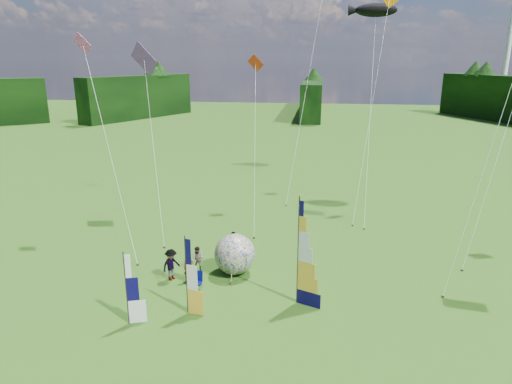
# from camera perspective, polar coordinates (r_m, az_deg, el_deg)

# --- Properties ---
(ground) EXTENTS (220.00, 220.00, 0.00)m
(ground) POSITION_cam_1_polar(r_m,az_deg,el_deg) (21.45, 1.19, -17.46)
(ground) COLOR #41811F
(ground) RESTS_ON ground
(treeline_ring) EXTENTS (210.00, 210.00, 8.00)m
(treeline_ring) POSITION_cam_1_polar(r_m,az_deg,el_deg) (19.50, 1.25, -7.65)
(treeline_ring) COLOR #13370B
(treeline_ring) RESTS_ON ground
(turbine_right) EXTENTS (8.00, 1.20, 30.00)m
(turbine_right) POSITION_cam_1_polar(r_m,az_deg,el_deg) (127.18, 29.05, 15.82)
(turbine_right) COLOR silver
(turbine_right) RESTS_ON ground
(feather_banner_main) EXTENTS (1.39, 0.66, 5.46)m
(feather_banner_main) POSITION_cam_1_polar(r_m,az_deg,el_deg) (22.72, 5.26, -7.62)
(feather_banner_main) COLOR #0B063F
(feather_banner_main) RESTS_ON ground
(side_banner_left) EXTENTS (1.08, 0.30, 3.91)m
(side_banner_left) POSITION_cam_1_polar(r_m,az_deg,el_deg) (22.31, -8.70, -10.42)
(side_banner_left) COLOR gold
(side_banner_left) RESTS_ON ground
(side_banner_far) EXTENTS (1.02, 0.41, 3.52)m
(side_banner_far) POSITION_cam_1_polar(r_m,az_deg,el_deg) (22.15, -15.91, -11.67)
(side_banner_far) COLOR white
(side_banner_far) RESTS_ON ground
(bol_inflatable) EXTENTS (2.61, 2.61, 2.35)m
(bol_inflatable) POSITION_cam_1_polar(r_m,az_deg,el_deg) (26.34, -2.67, -7.76)
(bol_inflatable) COLOR #000B9A
(bol_inflatable) RESTS_ON ground
(spectator_a) EXTENTS (0.70, 0.69, 1.64)m
(spectator_a) POSITION_cam_1_polar(r_m,az_deg,el_deg) (25.80, -8.44, -9.35)
(spectator_a) COLOR #66594C
(spectator_a) RESTS_ON ground
(spectator_b) EXTENTS (0.75, 0.40, 1.51)m
(spectator_b) POSITION_cam_1_polar(r_m,az_deg,el_deg) (26.92, -7.25, -8.31)
(spectator_b) COLOR #66594C
(spectator_b) RESTS_ON ground
(spectator_c) EXTENTS (0.99, 1.23, 1.82)m
(spectator_c) POSITION_cam_1_polar(r_m,az_deg,el_deg) (26.10, -10.55, -8.92)
(spectator_c) COLOR #66594C
(spectator_c) RESTS_ON ground
(spectator_d) EXTENTS (0.94, 1.07, 1.74)m
(spectator_d) POSITION_cam_1_polar(r_m,az_deg,el_deg) (28.32, -2.85, -6.65)
(spectator_d) COLOR #66594C
(spectator_d) RESTS_ON ground
(camp_chair) EXTENTS (0.62, 0.62, 1.04)m
(camp_chair) POSITION_cam_1_polar(r_m,az_deg,el_deg) (24.91, -7.44, -11.05)
(camp_chair) COLOR #01063E
(camp_chair) RESTS_ON ground
(kite_whale) EXTENTS (9.35, 15.84, 17.75)m
(kite_whale) POSITION_cam_1_polar(r_m,az_deg,el_deg) (37.86, 14.22, 11.26)
(kite_whale) COLOR black
(kite_whale) RESTS_ON ground
(kite_rainbow_delta) EXTENTS (12.19, 14.46, 14.07)m
(kite_rainbow_delta) POSITION_cam_1_polar(r_m,az_deg,el_deg) (32.95, -12.82, 7.42)
(kite_rainbow_delta) COLOR red
(kite_rainbow_delta) RESTS_ON ground
(kite_parafoil) EXTENTS (10.91, 11.16, 17.52)m
(kite_parafoil) POSITION_cam_1_polar(r_m,az_deg,el_deg) (26.44, 27.77, 7.61)
(kite_parafoil) COLOR red
(kite_parafoil) RESTS_ON ground
(small_kite_red) EXTENTS (5.03, 11.19, 12.73)m
(small_kite_red) POSITION_cam_1_polar(r_m,az_deg,el_deg) (33.99, -0.14, 6.94)
(small_kite_red) COLOR red
(small_kite_red) RESTS_ON ground
(small_kite_orange) EXTENTS (7.67, 11.18, 17.82)m
(small_kite_orange) POSITION_cam_1_polar(r_m,az_deg,el_deg) (36.49, 14.33, 11.13)
(small_kite_orange) COLOR #FF8600
(small_kite_orange) RESTS_ON ground
(small_kite_yellow) EXTENTS (9.27, 10.88, 13.56)m
(small_kite_yellow) POSITION_cam_1_polar(r_m,az_deg,el_deg) (31.36, 28.09, 4.99)
(small_kite_yellow) COLOR gold
(small_kite_yellow) RESTS_ON ground
(small_kite_pink) EXTENTS (10.08, 10.47, 14.08)m
(small_kite_pink) POSITION_cam_1_polar(r_m,az_deg,el_deg) (30.16, -18.02, 6.24)
(small_kite_pink) COLOR #FE52AA
(small_kite_pink) RESTS_ON ground
(small_kite_green) EXTENTS (5.86, 12.35, 19.40)m
(small_kite_green) POSITION_cam_1_polar(r_m,az_deg,el_deg) (41.46, 6.30, 13.20)
(small_kite_green) COLOR #0D9D1C
(small_kite_green) RESTS_ON ground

